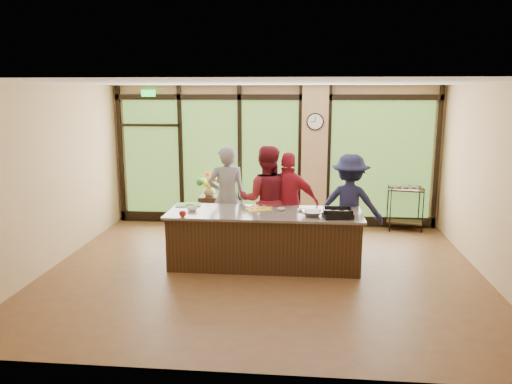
% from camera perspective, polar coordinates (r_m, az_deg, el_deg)
% --- Properties ---
extents(floor, '(7.00, 7.00, 0.00)m').
position_cam_1_polar(floor, '(8.21, 0.80, -9.03)').
color(floor, brown).
rests_on(floor, ground).
extents(ceiling, '(7.00, 7.00, 0.00)m').
position_cam_1_polar(ceiling, '(7.69, 0.86, 12.39)').
color(ceiling, white).
rests_on(ceiling, back_wall).
extents(back_wall, '(7.00, 0.00, 7.00)m').
position_cam_1_polar(back_wall, '(10.77, 2.13, 4.12)').
color(back_wall, tan).
rests_on(back_wall, floor).
extents(left_wall, '(0.00, 6.00, 6.00)m').
position_cam_1_polar(left_wall, '(8.81, -22.50, 1.61)').
color(left_wall, tan).
rests_on(left_wall, floor).
extents(right_wall, '(0.00, 6.00, 6.00)m').
position_cam_1_polar(right_wall, '(8.30, 25.67, 0.79)').
color(right_wall, tan).
rests_on(right_wall, floor).
extents(window_wall, '(6.90, 0.12, 3.00)m').
position_cam_1_polar(window_wall, '(10.73, 2.98, 3.52)').
color(window_wall, tan).
rests_on(window_wall, floor).
extents(island_base, '(3.10, 1.00, 0.88)m').
position_cam_1_polar(island_base, '(8.35, 0.98, -5.49)').
color(island_base, black).
rests_on(island_base, floor).
extents(countertop, '(3.20, 1.10, 0.04)m').
position_cam_1_polar(countertop, '(8.23, 0.99, -2.42)').
color(countertop, '#6B6359').
rests_on(countertop, island_base).
extents(wall_clock, '(0.36, 0.04, 0.36)m').
position_cam_1_polar(wall_clock, '(10.56, 6.77, 7.99)').
color(wall_clock, black).
rests_on(wall_clock, window_wall).
extents(cook_left, '(0.79, 0.60, 1.92)m').
position_cam_1_polar(cook_left, '(9.15, -3.35, -0.63)').
color(cook_left, slate).
rests_on(cook_left, floor).
extents(cook_midleft, '(0.96, 0.75, 1.94)m').
position_cam_1_polar(cook_midleft, '(8.87, 1.16, -0.93)').
color(cook_midleft, maroon).
rests_on(cook_midleft, floor).
extents(cook_midright, '(1.13, 0.60, 1.83)m').
position_cam_1_polar(cook_midright, '(8.88, 3.77, -1.32)').
color(cook_midright, maroon).
rests_on(cook_midright, floor).
extents(cook_right, '(1.27, 0.88, 1.80)m').
position_cam_1_polar(cook_right, '(8.97, 10.64, -1.45)').
color(cook_right, '#181935').
rests_on(cook_right, floor).
extents(roasting_pan, '(0.50, 0.42, 0.08)m').
position_cam_1_polar(roasting_pan, '(7.96, 9.32, -2.62)').
color(roasting_pan, black).
rests_on(roasting_pan, countertop).
extents(mixing_bowl, '(0.33, 0.33, 0.08)m').
position_cam_1_polar(mixing_bowl, '(8.02, 6.44, -2.43)').
color(mixing_bowl, silver).
rests_on(mixing_bowl, countertop).
extents(cutting_board_left, '(0.47, 0.38, 0.01)m').
position_cam_1_polar(cutting_board_left, '(8.79, -7.73, -1.45)').
color(cutting_board_left, '#307D2D').
rests_on(cutting_board_left, countertop).
extents(cutting_board_center, '(0.44, 0.37, 0.01)m').
position_cam_1_polar(cutting_board_center, '(8.57, 0.61, -1.69)').
color(cutting_board_center, yellow).
rests_on(cutting_board_center, countertop).
extents(cutting_board_right, '(0.49, 0.44, 0.01)m').
position_cam_1_polar(cutting_board_right, '(8.39, 0.30, -1.97)').
color(cutting_board_right, yellow).
rests_on(cutting_board_right, countertop).
extents(prep_bowl_near, '(0.22, 0.22, 0.05)m').
position_cam_1_polar(prep_bowl_near, '(8.38, -7.32, -1.94)').
color(prep_bowl_near, silver).
rests_on(prep_bowl_near, countertop).
extents(prep_bowl_mid, '(0.18, 0.18, 0.04)m').
position_cam_1_polar(prep_bowl_mid, '(8.32, 2.91, -1.99)').
color(prep_bowl_mid, silver).
rests_on(prep_bowl_mid, countertop).
extents(prep_bowl_far, '(0.15, 0.15, 0.03)m').
position_cam_1_polar(prep_bowl_far, '(8.32, 5.24, -2.06)').
color(prep_bowl_far, silver).
rests_on(prep_bowl_far, countertop).
extents(red_ramekin, '(0.13, 0.13, 0.09)m').
position_cam_1_polar(red_ramekin, '(7.99, -8.39, -2.51)').
color(red_ramekin, '#AD1611').
rests_on(red_ramekin, countertop).
extents(flower_stand, '(0.39, 0.39, 0.78)m').
position_cam_1_polar(flower_stand, '(10.25, -5.31, -2.62)').
color(flower_stand, black).
rests_on(flower_stand, floor).
extents(flower_vase, '(0.25, 0.25, 0.25)m').
position_cam_1_polar(flower_vase, '(10.13, -5.37, 0.22)').
color(flower_vase, '#9C8455').
rests_on(flower_vase, flower_stand).
extents(bar_cart, '(0.78, 0.55, 0.98)m').
position_cam_1_polar(bar_cart, '(10.88, 16.69, -1.18)').
color(bar_cart, black).
rests_on(bar_cart, floor).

